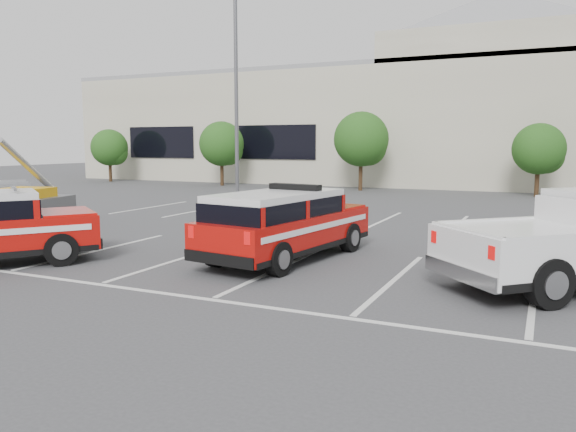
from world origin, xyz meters
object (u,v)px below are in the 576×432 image
tree_left (223,145)px  fire_chief_suv (285,229)px  tree_mid_right (541,151)px  light_pole_left (236,94)px  tree_mid_left (363,141)px  utility_rig (16,211)px  tree_far_left (111,149)px  convention_building (471,118)px

tree_left → fire_chief_suv: size_ratio=0.80×
tree_mid_right → light_pole_left: (-13.09, -10.05, 2.68)m
tree_left → tree_mid_left: tree_mid_left is taller
tree_left → utility_rig: bearing=-78.5°
tree_mid_left → light_pole_left: size_ratio=0.47×
tree_far_left → utility_rig: bearing=-55.0°
tree_far_left → tree_mid_left: (20.00, 0.00, 0.54)m
convention_building → tree_mid_left: bearing=-117.4°
fire_chief_suv → utility_rig: size_ratio=1.39×
tree_left → tree_mid_left: size_ratio=0.91×
convention_building → tree_mid_left: 11.19m
convention_building → tree_far_left: size_ratio=15.04×
tree_mid_left → utility_rig: size_ratio=1.22×
tree_mid_right → tree_mid_left: bearing=180.0°
tree_mid_right → light_pole_left: 16.72m
tree_left → tree_mid_left: 10.00m
convention_building → tree_mid_left: convention_building is taller
light_pole_left → fire_chief_suv: size_ratio=1.86×
fire_chief_suv → tree_far_left: bearing=148.1°
light_pole_left → utility_rig: size_ratio=2.57×
convention_building → tree_mid_right: (4.91, -9.82, -2.22)m
convention_building → utility_rig: (-10.96, -30.02, -4.11)m
fire_chief_suv → tree_mid_left: bearing=110.9°
convention_building → utility_rig: size_ratio=15.08×
convention_building → tree_left: 18.11m
tree_mid_right → utility_rig: size_ratio=1.00×
convention_building → tree_left: size_ratio=13.58×
tree_left → utility_rig: size_ratio=1.11×
utility_rig → tree_mid_left: bearing=62.0°
utility_rig → fire_chief_suv: bearing=-16.1°
convention_building → fire_chief_suv: (-0.50, -30.80, -3.96)m
tree_far_left → tree_left: size_ratio=0.90×
convention_building → tree_mid_right: 11.20m
tree_left → fire_chief_suv: (14.59, -20.98, -2.01)m
light_pole_left → tree_left: bearing=124.5°
convention_building → tree_left: bearing=-146.9°
tree_far_left → utility_rig: 24.73m
tree_far_left → tree_left: (10.00, 0.00, 0.27)m
tree_far_left → tree_left: 10.00m
light_pole_left → fire_chief_suv: light_pole_left is taller
tree_left → light_pole_left: 12.43m
convention_building → fire_chief_suv: bearing=-90.9°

